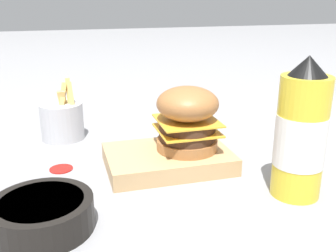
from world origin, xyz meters
The scene contains 8 objects.
ground_plane centered at (0.00, 0.00, 0.00)m, with size 6.00×6.00×0.00m, color gray.
serving_board centered at (-0.06, 0.03, 0.02)m, with size 0.23×0.16×0.03m.
burger centered at (-0.09, 0.03, 0.09)m, with size 0.12×0.12×0.12m.
ketchup_bottle centered at (-0.23, 0.19, 0.10)m, with size 0.08×0.08×0.23m.
fries_basket centered at (0.13, -0.18, 0.04)m, with size 0.09×0.09×0.14m.
side_bowl centered at (0.17, 0.18, 0.02)m, with size 0.14×0.14×0.05m.
spoon centered at (-0.22, -0.20, 0.01)m, with size 0.07×0.15×0.01m.
ketchup_puddle centered at (0.14, -0.01, 0.00)m, with size 0.04×0.04×0.00m.
Camera 1 is at (0.13, 0.69, 0.32)m, focal length 42.00 mm.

